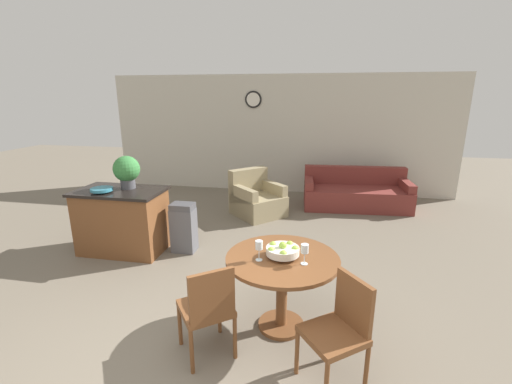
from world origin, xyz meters
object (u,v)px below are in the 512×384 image
at_px(dining_chair_near_left, 208,307).
at_px(wine_glass_left, 259,246).
at_px(couch, 355,194).
at_px(fruit_bowl, 283,250).
at_px(wine_glass_right, 305,250).
at_px(kitchen_island, 123,220).
at_px(armchair, 257,200).
at_px(potted_plant, 127,170).
at_px(teal_bowl, 102,190).
at_px(dining_chair_near_right, 340,326).
at_px(trash_bin, 184,228).
at_px(dining_table, 282,273).

bearing_deg(dining_chair_near_left, wine_glass_left, 11.76).
distance_m(dining_chair_near_left, couch, 4.92).
distance_m(fruit_bowl, wine_glass_right, 0.24).
bearing_deg(kitchen_island, wine_glass_left, -31.91).
bearing_deg(kitchen_island, armchair, 49.95).
relative_size(fruit_bowl, potted_plant, 0.66).
height_order(kitchen_island, couch, kitchen_island).
height_order(dining_chair_near_left, wine_glass_left, wine_glass_left).
relative_size(teal_bowl, potted_plant, 0.63).
relative_size(kitchen_island, armchair, 1.04).
bearing_deg(kitchen_island, couch, 38.26).
bearing_deg(potted_plant, teal_bowl, -130.86).
bearing_deg(armchair, fruit_bowl, -120.69).
relative_size(wine_glass_right, armchair, 0.16).
relative_size(fruit_bowl, wine_glass_left, 1.63).
height_order(wine_glass_left, potted_plant, potted_plant).
height_order(dining_chair_near_right, kitchen_island, kitchen_island).
distance_m(potted_plant, trash_bin, 1.15).
bearing_deg(wine_glass_right, teal_bowl, 156.29).
height_order(dining_table, teal_bowl, teal_bowl).
relative_size(wine_glass_right, teal_bowl, 0.65).
bearing_deg(teal_bowl, armchair, 49.66).
relative_size(wine_glass_left, couch, 0.09).
xyz_separation_m(kitchen_island, armchair, (1.63, 1.94, -0.18)).
bearing_deg(dining_table, wine_glass_right, -26.34).
bearing_deg(armchair, kitchen_island, -175.51).
height_order(teal_bowl, armchair, teal_bowl).
relative_size(dining_chair_near_right, fruit_bowl, 2.83).
distance_m(dining_chair_near_right, couch, 4.72).
distance_m(trash_bin, armchair, 1.94).
xyz_separation_m(dining_table, fruit_bowl, (-0.00, -0.00, 0.24)).
relative_size(wine_glass_left, wine_glass_right, 1.00).
height_order(potted_plant, trash_bin, potted_plant).
bearing_deg(dining_chair_near_right, wine_glass_left, 20.22).
xyz_separation_m(dining_chair_near_right, kitchen_island, (-3.01, 1.89, -0.03)).
relative_size(fruit_bowl, teal_bowl, 1.06).
bearing_deg(trash_bin, dining_chair_near_left, -62.39).
bearing_deg(dining_table, trash_bin, 137.68).
relative_size(wine_glass_right, couch, 0.09).
distance_m(dining_chair_near_right, wine_glass_right, 0.69).
relative_size(kitchen_island, teal_bowl, 4.18).
xyz_separation_m(potted_plant, couch, (3.47, 2.69, -0.92)).
xyz_separation_m(wine_glass_right, couch, (0.85, 4.22, -0.63)).
height_order(wine_glass_right, potted_plant, potted_plant).
relative_size(dining_chair_near_right, armchair, 0.75).
distance_m(kitchen_island, potted_plant, 0.74).
xyz_separation_m(kitchen_island, couch, (3.55, 2.80, -0.19)).
distance_m(wine_glass_right, armchair, 3.58).
bearing_deg(couch, dining_chair_near_right, -100.36).
bearing_deg(dining_chair_near_left, potted_plant, 96.22).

